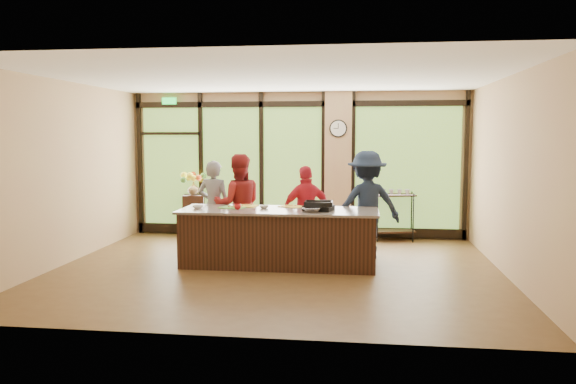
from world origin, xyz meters
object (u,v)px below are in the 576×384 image
(roasting_pan, at_px, (319,208))
(bar_cart, at_px, (395,210))
(island_base, at_px, (279,239))
(cook_left, at_px, (214,207))
(cook_right, at_px, (367,204))
(flower_stand, at_px, (194,215))

(roasting_pan, height_order, bar_cart, bar_cart)
(island_base, height_order, cook_left, cook_left)
(cook_left, relative_size, bar_cart, 1.60)
(island_base, height_order, cook_right, cook_right)
(island_base, bearing_deg, bar_cart, 50.70)
(cook_left, distance_m, bar_cart, 3.67)
(cook_right, xyz_separation_m, roasting_pan, (-0.77, -0.82, 0.03))
(island_base, relative_size, flower_stand, 3.57)
(cook_right, height_order, bar_cart, cook_right)
(cook_left, relative_size, flower_stand, 1.92)
(cook_right, distance_m, bar_cart, 1.79)
(cook_right, relative_size, flower_stand, 2.13)
(cook_left, height_order, flower_stand, cook_left)
(island_base, relative_size, cook_left, 1.86)
(cook_left, distance_m, roasting_pan, 2.16)
(roasting_pan, xyz_separation_m, flower_stand, (-2.81, 2.49, -0.52))
(cook_right, bearing_deg, bar_cart, -124.44)
(island_base, xyz_separation_m, bar_cart, (2.01, 2.45, 0.18))
(cook_left, height_order, bar_cart, cook_left)
(cook_left, bearing_deg, roasting_pan, 162.96)
(flower_stand, distance_m, bar_cart, 4.17)
(cook_left, relative_size, cook_right, 0.90)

